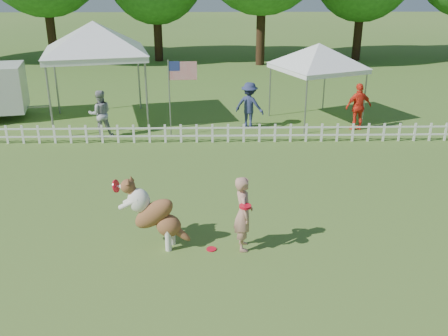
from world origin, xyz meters
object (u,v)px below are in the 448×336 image
(canopy_tent_left, at_px, (97,74))
(spectator_c, at_px, (358,107))
(dog, at_px, (155,214))
(handler, at_px, (243,213))
(canopy_tent_right, at_px, (317,84))
(spectator_a, at_px, (100,114))
(frisbee_on_turf, at_px, (211,249))
(flag_pole, at_px, (170,99))
(spectator_b, at_px, (249,105))

(canopy_tent_left, bearing_deg, spectator_c, -19.74)
(dog, bearing_deg, spectator_c, 65.09)
(handler, height_order, canopy_tent_right, canopy_tent_right)
(spectator_a, bearing_deg, frisbee_on_turf, 99.42)
(frisbee_on_turf, distance_m, flag_pole, 7.52)
(spectator_b, bearing_deg, canopy_tent_right, -135.04)
(flag_pole, relative_size, spectator_c, 1.56)
(spectator_b, height_order, spectator_c, spectator_c)
(frisbee_on_turf, bearing_deg, spectator_a, 116.58)
(handler, relative_size, spectator_b, 0.96)
(handler, distance_m, frisbee_on_turf, 0.98)
(spectator_b, bearing_deg, flag_pole, 44.50)
(dog, height_order, canopy_tent_left, canopy_tent_left)
(canopy_tent_left, height_order, spectator_b, canopy_tent_left)
(handler, relative_size, spectator_c, 0.95)
(handler, height_order, spectator_b, spectator_b)
(dog, height_order, spectator_b, spectator_b)
(handler, distance_m, canopy_tent_left, 10.11)
(spectator_a, relative_size, spectator_b, 0.98)
(spectator_a, height_order, spectator_c, spectator_c)
(handler, height_order, flag_pole, flag_pole)
(dog, xyz_separation_m, canopy_tent_right, (4.84, 8.83, 0.65))
(dog, height_order, canopy_tent_right, canopy_tent_right)
(handler, height_order, dog, handler)
(frisbee_on_turf, height_order, spectator_c, spectator_c)
(handler, xyz_separation_m, frisbee_on_turf, (-0.63, -0.06, -0.75))
(dog, height_order, flag_pole, flag_pole)
(spectator_c, bearing_deg, dog, 37.58)
(canopy_tent_right, bearing_deg, frisbee_on_turf, -135.61)
(canopy_tent_left, bearing_deg, frisbee_on_turf, -78.59)
(flag_pole, xyz_separation_m, spectator_b, (2.66, 0.89, -0.46))
(handler, height_order, canopy_tent_left, canopy_tent_left)
(frisbee_on_turf, xyz_separation_m, spectator_a, (-3.64, 7.27, 0.77))
(dog, distance_m, spectator_c, 9.81)
(spectator_a, bearing_deg, flag_pole, 163.40)
(canopy_tent_right, distance_m, spectator_c, 1.79)
(spectator_a, xyz_separation_m, spectator_c, (8.63, 0.60, 0.03))
(dog, distance_m, spectator_a, 7.52)
(dog, relative_size, canopy_tent_left, 0.41)
(dog, xyz_separation_m, spectator_b, (2.39, 7.99, 0.09))
(handler, bearing_deg, canopy_tent_left, 23.40)
(handler, distance_m, canopy_tent_right, 9.50)
(canopy_tent_left, relative_size, spectator_b, 2.18)
(handler, distance_m, spectator_b, 8.15)
(flag_pole, height_order, spectator_b, flag_pole)
(canopy_tent_left, height_order, canopy_tent_right, canopy_tent_left)
(canopy_tent_left, bearing_deg, spectator_a, -90.39)
(flag_pole, height_order, spectator_a, flag_pole)
(spectator_b, xyz_separation_m, spectator_c, (3.70, -0.31, 0.01))
(frisbee_on_turf, height_order, flag_pole, flag_pole)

